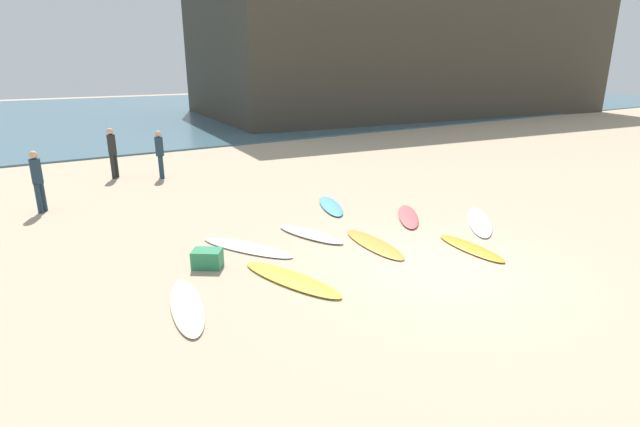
{
  "coord_description": "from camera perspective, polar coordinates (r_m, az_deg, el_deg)",
  "views": [
    {
      "loc": [
        -6.99,
        -6.34,
        4.0
      ],
      "look_at": [
        -0.58,
        3.66,
        0.3
      ],
      "focal_mm": 27.29,
      "sensor_mm": 36.0,
      "label": 1
    }
  ],
  "objects": [
    {
      "name": "ground_plane",
      "position": [
        10.25,
        13.97,
        -6.21
      ],
      "size": [
        120.0,
        120.0,
        0.0
      ],
      "primitive_type": "plane",
      "color": "tan"
    },
    {
      "name": "surfboard_1",
      "position": [
        9.39,
        -3.42,
        -7.67
      ],
      "size": [
        1.26,
        2.52,
        0.08
      ],
      "primitive_type": "ellipsoid",
      "rotation": [
        0.0,
        0.0,
        3.43
      ],
      "color": "yellow",
      "rests_on": "ground_plane"
    },
    {
      "name": "beachgoer_far",
      "position": [
        18.37,
        -18.28,
        6.87
      ],
      "size": [
        0.31,
        0.34,
        1.7
      ],
      "rotation": [
        0.0,
        0.0,
        1.47
      ],
      "color": "#1E3342",
      "rests_on": "ground_plane"
    },
    {
      "name": "surfboard_4",
      "position": [
        8.72,
        -15.36,
        -10.41
      ],
      "size": [
        0.98,
        2.26,
        0.07
      ],
      "primitive_type": "ellipsoid",
      "rotation": [
        0.0,
        0.0,
        -0.21
      ],
      "color": "beige",
      "rests_on": "ground_plane"
    },
    {
      "name": "beachgoer_near",
      "position": [
        18.95,
        -23.16,
        6.84
      ],
      "size": [
        0.4,
        0.4,
        1.8
      ],
      "rotation": [
        0.0,
        0.0,
        3.98
      ],
      "color": "black",
      "rests_on": "ground_plane"
    },
    {
      "name": "coastal_headland",
      "position": [
        42.56,
        9.01,
        19.11
      ],
      "size": [
        32.54,
        19.56,
        10.99
      ],
      "primitive_type": "cube",
      "rotation": [
        0.0,
        0.0,
        -0.11
      ],
      "color": "#3D382D",
      "rests_on": "ground_plane"
    },
    {
      "name": "beachgoer_mid",
      "position": [
        15.43,
        -30.22,
        3.58
      ],
      "size": [
        0.39,
        0.39,
        1.73
      ],
      "rotation": [
        0.0,
        0.0,
        4.1
      ],
      "color": "#1E3342",
      "rests_on": "ground_plane"
    },
    {
      "name": "surfboard_7",
      "position": [
        11.05,
        -8.59,
        -3.95
      ],
      "size": [
        1.65,
        2.43,
        0.06
      ],
      "primitive_type": "ellipsoid",
      "rotation": [
        0.0,
        0.0,
        3.63
      ],
      "color": "silver",
      "rests_on": "ground_plane"
    },
    {
      "name": "beach_cooler",
      "position": [
        10.18,
        -13.07,
        -5.17
      ],
      "size": [
        0.71,
        0.67,
        0.37
      ],
      "primitive_type": "cube",
      "rotation": [
        0.0,
        0.0,
        2.53
      ],
      "color": "#287F51",
      "rests_on": "ground_plane"
    },
    {
      "name": "surfboard_8",
      "position": [
        11.4,
        17.25,
        -3.87
      ],
      "size": [
        0.67,
        1.94,
        0.07
      ],
      "primitive_type": "ellipsoid",
      "rotation": [
        0.0,
        0.0,
        -0.08
      ],
      "color": "gold",
      "rests_on": "ground_plane"
    },
    {
      "name": "surfboard_0",
      "position": [
        11.19,
        6.36,
        -3.58
      ],
      "size": [
        0.79,
        2.2,
        0.06
      ],
      "primitive_type": "ellipsoid",
      "rotation": [
        0.0,
        0.0,
        -0.09
      ],
      "color": "orange",
      "rests_on": "ground_plane"
    },
    {
      "name": "surfboard_3",
      "position": [
        13.32,
        18.17,
        -0.91
      ],
      "size": [
        2.2,
        2.22,
        0.07
      ],
      "primitive_type": "ellipsoid",
      "rotation": [
        0.0,
        0.0,
        2.36
      ],
      "color": "white",
      "rests_on": "ground_plane"
    },
    {
      "name": "surfboard_6",
      "position": [
        13.27,
        10.3,
        -0.32
      ],
      "size": [
        1.68,
        1.97,
        0.09
      ],
      "primitive_type": "ellipsoid",
      "rotation": [
        0.0,
        0.0,
        -0.66
      ],
      "color": "#E3565A",
      "rests_on": "ground_plane"
    },
    {
      "name": "surfboard_5",
      "position": [
        14.01,
        1.27,
        0.89
      ],
      "size": [
        1.26,
        2.11,
        0.09
      ],
      "primitive_type": "ellipsoid",
      "rotation": [
        0.0,
        0.0,
        2.76
      ],
      "color": "#4EA2D5",
      "rests_on": "ground_plane"
    },
    {
      "name": "surfboard_2",
      "position": [
        11.71,
        -1.14,
        -2.44
      ],
      "size": [
        1.08,
        2.04,
        0.09
      ],
      "primitive_type": "ellipsoid",
      "rotation": [
        0.0,
        0.0,
        3.44
      ],
      "color": "white",
      "rests_on": "ground_plane"
    },
    {
      "name": "ocean_water",
      "position": [
        43.47,
        -23.7,
        10.65
      ],
      "size": [
        120.0,
        40.0,
        0.08
      ],
      "primitive_type": "cube",
      "color": "#426675",
      "rests_on": "ground_plane"
    }
  ]
}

